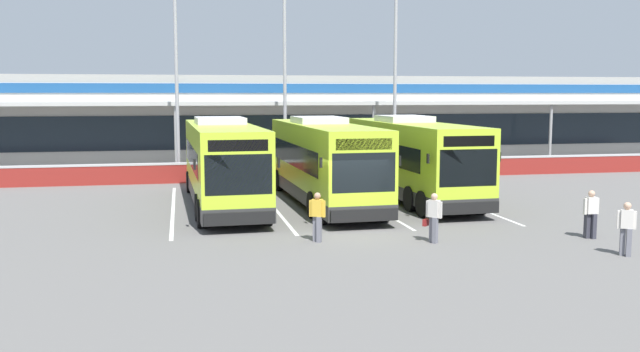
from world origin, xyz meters
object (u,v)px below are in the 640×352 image
(pedestrian_child, at_px, (626,227))
(lamp_post_east, at_px, (395,69))
(coach_bus_leftmost, at_px, (223,165))
(coach_bus_left_centre, at_px, (324,163))
(coach_bus_centre, at_px, (411,160))
(lamp_post_west, at_px, (176,67))
(lamp_post_centre, at_px, (285,68))
(pedestrian_with_handbag, at_px, (433,216))
(pedestrian_in_dark_coat, at_px, (317,215))
(pedestrian_near_bin, at_px, (591,213))

(pedestrian_child, bearing_deg, lamp_post_east, 90.62)
(coach_bus_leftmost, distance_m, pedestrian_child, 16.09)
(coach_bus_left_centre, bearing_deg, lamp_post_east, 58.29)
(coach_bus_centre, xyz_separation_m, lamp_post_west, (-10.45, 9.68, 4.50))
(coach_bus_centre, height_order, lamp_post_centre, lamp_post_centre)
(lamp_post_centre, relative_size, lamp_post_east, 1.00)
(pedestrian_with_handbag, bearing_deg, pedestrian_in_dark_coat, 166.50)
(pedestrian_with_handbag, xyz_separation_m, pedestrian_in_dark_coat, (-3.65, 0.88, 0.02))
(coach_bus_leftmost, bearing_deg, pedestrian_child, -45.94)
(pedestrian_with_handbag, relative_size, pedestrian_near_bin, 1.00)
(lamp_post_west, height_order, lamp_post_centre, same)
(coach_bus_centre, xyz_separation_m, pedestrian_near_bin, (3.02, -9.57, -0.91))
(pedestrian_with_handbag, xyz_separation_m, lamp_post_centre, (-1.85, 19.83, 5.43))
(pedestrian_with_handbag, xyz_separation_m, pedestrian_near_bin, (5.36, -0.43, 0.02))
(coach_bus_leftmost, xyz_separation_m, lamp_post_centre, (4.38, 11.17, 4.50))
(pedestrian_in_dark_coat, bearing_deg, lamp_post_west, 103.93)
(coach_bus_centre, relative_size, pedestrian_with_handbag, 7.54)
(pedestrian_child, distance_m, lamp_post_centre, 24.32)
(coach_bus_leftmost, distance_m, coach_bus_left_centre, 4.36)
(coach_bus_leftmost, height_order, pedestrian_with_handbag, coach_bus_leftmost)
(lamp_post_east, bearing_deg, lamp_post_centre, 173.45)
(pedestrian_with_handbag, bearing_deg, coach_bus_leftmost, 125.74)
(pedestrian_in_dark_coat, distance_m, pedestrian_near_bin, 9.11)
(coach_bus_left_centre, distance_m, lamp_post_east, 13.30)
(coach_bus_leftmost, height_order, lamp_post_east, lamp_post_east)
(pedestrian_in_dark_coat, height_order, pedestrian_child, same)
(coach_bus_left_centre, distance_m, lamp_post_west, 12.92)
(coach_bus_centre, relative_size, pedestrian_child, 7.54)
(coach_bus_leftmost, height_order, coach_bus_centre, same)
(coach_bus_centre, bearing_deg, pedestrian_in_dark_coat, -125.97)
(lamp_post_west, bearing_deg, pedestrian_near_bin, -55.03)
(coach_bus_left_centre, distance_m, coach_bus_centre, 4.28)
(pedestrian_in_dark_coat, bearing_deg, coach_bus_centre, 54.03)
(coach_bus_leftmost, distance_m, pedestrian_with_handbag, 10.70)
(coach_bus_centre, relative_size, pedestrian_in_dark_coat, 7.54)
(lamp_post_centre, height_order, lamp_post_east, same)
(coach_bus_leftmost, bearing_deg, pedestrian_with_handbag, -54.26)
(pedestrian_in_dark_coat, height_order, lamp_post_west, lamp_post_west)
(pedestrian_with_handbag, bearing_deg, pedestrian_child, -30.31)
(lamp_post_west, bearing_deg, coach_bus_leftmost, -79.55)
(coach_bus_centre, height_order, pedestrian_child, coach_bus_centre)
(coach_bus_centre, bearing_deg, lamp_post_centre, 111.40)
(coach_bus_centre, distance_m, lamp_post_centre, 12.33)
(pedestrian_near_bin, bearing_deg, coach_bus_leftmost, 141.89)
(pedestrian_in_dark_coat, bearing_deg, pedestrian_child, -23.66)
(lamp_post_east, bearing_deg, coach_bus_centre, -103.38)
(lamp_post_west, bearing_deg, lamp_post_east, 1.16)
(coach_bus_left_centre, distance_m, pedestrian_near_bin, 11.47)
(lamp_post_west, relative_size, lamp_post_centre, 1.00)
(coach_bus_centre, xyz_separation_m, pedestrian_in_dark_coat, (-5.99, -8.26, -0.91))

